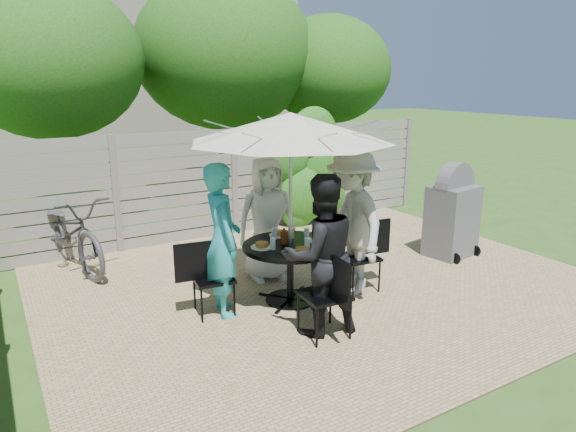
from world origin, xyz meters
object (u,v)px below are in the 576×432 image
glass_left (273,244)px  glass_right (307,234)px  bicycle (69,232)px  bbq_grill (452,214)px  glass_back (275,234)px  person_left (222,240)px  coffee_cup (291,233)px  chair_back (264,256)px  chair_left (213,293)px  plate_left (262,246)px  plate_front (302,251)px  syrup_jug (284,237)px  chair_front (325,312)px  glass_front (307,244)px  plate_back (280,234)px  person_back (267,219)px  plate_right (318,239)px  person_front (320,256)px  patio_table (290,262)px  person_right (352,222)px  umbrella (290,127)px  chair_right (360,270)px

glass_left → glass_right: same height
bicycle → bbq_grill: bbq_grill is taller
glass_back → person_left: bearing=-169.3°
person_left → glass_right: bearing=-84.5°
glass_back → coffee_cup: glass_back is taller
chair_back → chair_left: chair_back is taller
chair_back → plate_left: bearing=-19.1°
plate_front → syrup_jug: 0.42m
plate_left → glass_right: 0.63m
glass_right → coffee_cup: glass_right is taller
chair_front → bbq_grill: (3.13, 1.14, 0.37)m
glass_left → glass_front: size_ratio=1.00×
chair_front → plate_front: bearing=-4.7°
chair_left → plate_back: (1.01, 0.21, 0.50)m
person_back → plate_right: (0.23, -0.88, -0.07)m
coffee_cup → glass_front: bearing=-98.4°
person_front → plate_right: 0.91m
chair_left → glass_back: chair_left is taller
patio_table → glass_left: glass_left is taller
chair_front → plate_right: bearing=-25.2°
plate_right → person_right: bearing=-9.0°
chair_front → syrup_jug: bearing=-1.4°
person_left → plate_left: person_left is taller
plate_back → bicycle: 3.11m
chair_back → glass_left: (-0.42, -1.02, 0.54)m
umbrella → plate_back: (0.06, 0.36, -1.36)m
glass_right → bicycle: 3.47m
umbrella → chair_left: size_ratio=2.99×
patio_table → bbq_grill: (2.98, 0.19, 0.15)m
person_front → bicycle: person_front is taller
chair_front → glass_front: chair_front is taller
patio_table → person_front: person_front is taller
umbrella → glass_left: bearing=-167.0°
chair_front → glass_right: 1.22m
patio_table → syrup_jug: bearing=131.2°
bbq_grill → coffee_cup: bearing=170.8°
glass_back → coffee_cup: size_ratio=1.17×
glass_back → umbrella: bearing=-77.0°
patio_table → chair_left: bearing=171.0°
chair_left → glass_right: bearing=4.4°
umbrella → glass_left: umbrella is taller
person_back → glass_left: (-0.40, -0.88, -0.03)m
person_left → coffee_cup: person_left is taller
plate_back → bicycle: bicycle is taller
plate_front → person_right: bearing=14.5°
glass_front → person_right: bearing=10.7°
plate_back → glass_back: glass_back is taller
glass_left → coffee_cup: bearing=33.1°
patio_table → glass_back: bearing=103.0°
glass_right → chair_right: bearing=-17.4°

